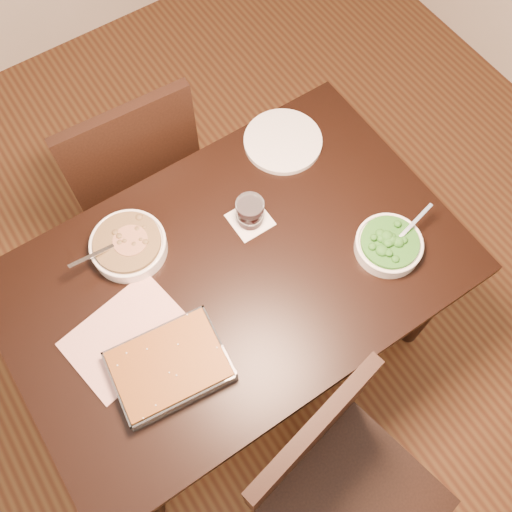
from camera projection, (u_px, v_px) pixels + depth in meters
ground at (240, 343)px, 2.43m from camera, size 4.00×4.00×0.00m
room at (212, 19)px, 0.89m from camera, size 4.04×4.04×2.72m
table at (235, 283)px, 1.84m from camera, size 1.40×0.90×0.75m
magazine_a at (127, 336)px, 1.66m from camera, size 0.37×0.30×0.01m
coaster at (250, 220)px, 1.83m from camera, size 0.12×0.12×0.00m
stew_bowl at (128, 245)px, 1.76m from camera, size 0.26×0.24×0.09m
broccoli_bowl at (389, 245)px, 1.76m from camera, size 0.24×0.21×0.08m
baking_dish at (170, 366)px, 1.60m from camera, size 0.34×0.27×0.06m
wine_tumbler at (250, 211)px, 1.79m from camera, size 0.09×0.09×0.10m
dinner_plate at (283, 141)px, 1.96m from camera, size 0.27×0.27×0.02m
chair_near at (333, 478)px, 1.69m from camera, size 0.54×0.54×0.98m
chair_far at (130, 165)px, 2.16m from camera, size 0.49×0.49×0.99m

